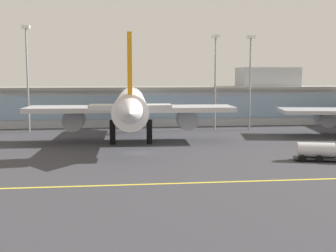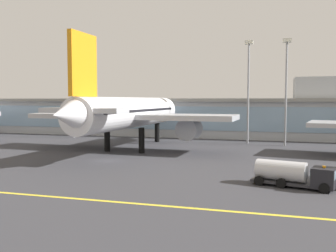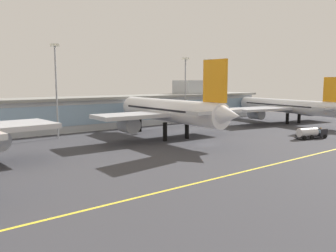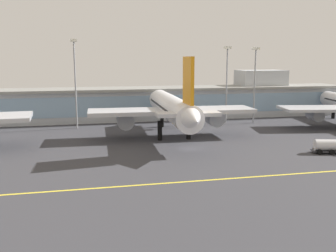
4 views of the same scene
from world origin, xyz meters
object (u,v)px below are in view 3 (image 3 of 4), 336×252
baggage_tug_near (312,133)px  apron_light_mast_centre (56,77)px  apron_light_mast_east (207,82)px  apron_light_mast_west (185,81)px  airliner_far_right (287,107)px  airliner_near_right (170,111)px

baggage_tug_near → apron_light_mast_centre: size_ratio=0.38×
baggage_tug_near → apron_light_mast_east: (-0.21, 39.25, 13.39)m
apron_light_mast_west → apron_light_mast_east: apron_light_mast_west is taller
airliner_far_right → apron_light_mast_west: apron_light_mast_west is taller
baggage_tug_near → airliner_far_right: bearing=58.7°
airliner_near_right → baggage_tug_near: bearing=-126.3°
baggage_tug_near → apron_light_mast_centre: (-52.51, 41.84, 14.47)m
baggage_tug_near → airliner_near_right: bearing=156.8°
airliner_far_right → apron_light_mast_east: apron_light_mast_east is taller
airliner_far_right → apron_light_mast_east: size_ratio=2.32×
airliner_far_right → apron_light_mast_centre: (-78.58, 17.26, 10.03)m
airliner_far_right → apron_light_mast_west: bearing=73.9°
baggage_tug_near → apron_light_mast_west: bearing=116.6°
airliner_near_right → airliner_far_right: 55.47m
apron_light_mast_centre → apron_light_mast_east: bearing=-2.8°
apron_light_mast_west → airliner_far_right: bearing=-26.3°
airliner_near_right → baggage_tug_near: size_ratio=5.23×
apron_light_mast_east → apron_light_mast_west: bearing=164.2°
baggage_tug_near → apron_light_mast_west: (-8.22, 41.51, 13.55)m
airliner_far_right → apron_light_mast_west: size_ratio=2.29×
apron_light_mast_west → apron_light_mast_centre: apron_light_mast_centre is taller
baggage_tug_near → apron_light_mast_east: size_ratio=0.41×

